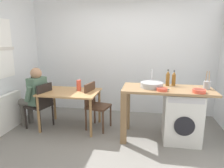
{
  "coord_description": "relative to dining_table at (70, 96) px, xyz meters",
  "views": [
    {
      "loc": [
        0.59,
        -2.92,
        1.73
      ],
      "look_at": [
        -0.0,
        0.45,
        0.96
      ],
      "focal_mm": 32.2,
      "sensor_mm": 36.0,
      "label": 1
    }
  ],
  "objects": [
    {
      "name": "kitchen_counter",
      "position": [
        1.59,
        -0.15,
        0.12
      ],
      "size": [
        1.5,
        0.68,
        0.92
      ],
      "color": "olive",
      "rests_on": "ground_plane"
    },
    {
      "name": "wall_back",
      "position": [
        0.86,
        1.13,
        0.71
      ],
      "size": [
        4.6,
        0.1,
        2.7
      ],
      "primitive_type": "cube",
      "color": "silver",
      "rests_on": "ground_plane"
    },
    {
      "name": "colander",
      "position": [
        2.25,
        -0.37,
        0.31
      ],
      "size": [
        0.2,
        0.2,
        0.06
      ],
      "color": "#D84C38",
      "rests_on": "kitchen_counter"
    },
    {
      "name": "mixing_bowl",
      "position": [
        1.7,
        -0.35,
        0.3
      ],
      "size": [
        0.17,
        0.17,
        0.05
      ],
      "color": "#D84C38",
      "rests_on": "kitchen_counter"
    },
    {
      "name": "bottle_squat_brown",
      "position": [
        1.92,
        0.06,
        0.4
      ],
      "size": [
        0.07,
        0.07,
        0.27
      ],
      "color": "brown",
      "rests_on": "kitchen_counter"
    },
    {
      "name": "radiator",
      "position": [
        -1.16,
        -0.32,
        -0.29
      ],
      "size": [
        0.1,
        0.8,
        0.7
      ],
      "primitive_type": "cube",
      "color": "white",
      "rests_on": "ground_plane"
    },
    {
      "name": "utensil_crock",
      "position": [
        2.43,
        -0.1,
        0.35
      ],
      "size": [
        0.11,
        0.11,
        0.3
      ],
      "color": "gray",
      "rests_on": "kitchen_counter"
    },
    {
      "name": "bottle_tall_green",
      "position": [
        1.82,
        0.04,
        0.41
      ],
      "size": [
        0.07,
        0.07,
        0.29
      ],
      "color": "brown",
      "rests_on": "kitchen_counter"
    },
    {
      "name": "sink_basin",
      "position": [
        1.54,
        -0.15,
        0.32
      ],
      "size": [
        0.38,
        0.38,
        0.09
      ],
      "primitive_type": "cylinder",
      "color": "#9EA0A5",
      "rests_on": "kitchen_counter"
    },
    {
      "name": "dining_table",
      "position": [
        0.0,
        0.0,
        0.0
      ],
      "size": [
        1.1,
        0.76,
        0.74
      ],
      "color": "tan",
      "rests_on": "ground_plane"
    },
    {
      "name": "chair_opposite",
      "position": [
        0.48,
        0.07,
        -0.14
      ],
      "size": [
        0.48,
        0.48,
        0.9
      ],
      "rotation": [
        0.0,
        0.0,
        -1.79
      ],
      "color": "#4C3323",
      "rests_on": "ground_plane"
    },
    {
      "name": "chair_person_seat",
      "position": [
        -0.55,
        -0.12,
        -0.14
      ],
      "size": [
        0.49,
        0.49,
        0.9
      ],
      "rotation": [
        0.0,
        0.0,
        1.32
      ],
      "color": "black",
      "rests_on": "ground_plane"
    },
    {
      "name": "tap",
      "position": [
        1.54,
        0.03,
        0.42
      ],
      "size": [
        0.02,
        0.02,
        0.28
      ],
      "primitive_type": "cylinder",
      "color": "#B2B2B7",
      "rests_on": "kitchen_counter"
    },
    {
      "name": "ground_plane",
      "position": [
        0.86,
        -0.62,
        -0.64
      ],
      "size": [
        5.46,
        5.46,
        0.0
      ],
      "primitive_type": "plane",
      "color": "slate"
    },
    {
      "name": "washing_machine",
      "position": [
        2.06,
        -0.16,
        -0.21
      ],
      "size": [
        0.6,
        0.61,
        0.86
      ],
      "color": "silver",
      "rests_on": "ground_plane"
    },
    {
      "name": "seated_person",
      "position": [
        -0.7,
        -0.08,
        0.03
      ],
      "size": [
        0.55,
        0.54,
        1.2
      ],
      "rotation": [
        0.0,
        0.0,
        1.32
      ],
      "color": "#595651",
      "rests_on": "ground_plane"
    },
    {
      "name": "scissors",
      "position": [
        1.75,
        -0.25,
        0.28
      ],
      "size": [
        0.15,
        0.06,
        0.01
      ],
      "color": "#B2B2B7",
      "rests_on": "kitchen_counter"
    },
    {
      "name": "vase",
      "position": [
        0.15,
        0.1,
        0.2
      ],
      "size": [
        0.09,
        0.09,
        0.21
      ],
      "primitive_type": "cylinder",
      "color": "#D84C38",
      "rests_on": "dining_table"
    }
  ]
}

